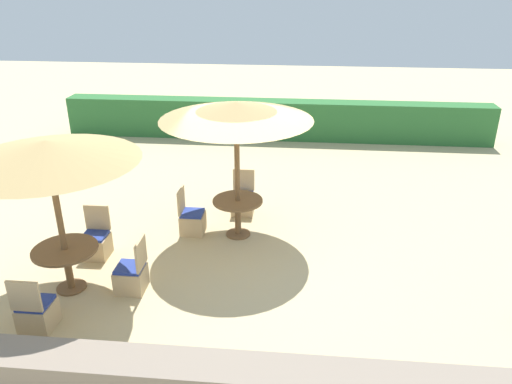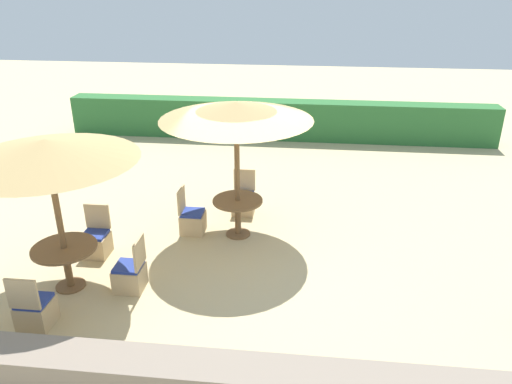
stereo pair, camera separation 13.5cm
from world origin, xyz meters
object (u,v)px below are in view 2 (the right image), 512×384
Objects in this scene: round_table_center at (238,208)px; parasol_front_left at (47,150)px; patio_chair_center_west at (192,220)px; patio_chair_front_left_north at (96,242)px; round_table_front_left at (66,256)px; patio_chair_front_left_south at (35,311)px; patio_chair_center_north at (244,202)px; patio_chair_front_left_east at (130,275)px; parasol_center at (236,111)px.

parasol_front_left is (-2.50, -2.08, 1.80)m from round_table_center.
patio_chair_center_west and patio_chair_front_left_north have the same top height.
round_table_front_left is 1.06m from patio_chair_front_left_south.
patio_chair_center_north and patio_chair_front_left_east have the same top height.
parasol_center reaches higher than round_table_front_left.
parasol_center reaches higher than patio_chair_center_north.
patio_chair_front_left_east is (-1.45, -3.00, 0.00)m from patio_chair_center_north.
patio_chair_center_north is 3.95m from round_table_front_left.
patio_chair_front_left_north is at bearing -157.13° from round_table_center.
patio_chair_front_left_east and patio_chair_front_left_south have the same top height.
patio_chair_front_left_north is at bearing 88.18° from patio_chair_front_left_south.
parasol_front_left reaches higher than patio_chair_front_left_north.
patio_chair_front_left_south is (-2.53, -3.09, -2.23)m from parasol_center.
patio_chair_center_west is at bearing 52.95° from round_table_front_left.
patio_chair_front_left_south is (-1.06, -1.07, 0.00)m from patio_chair_front_left_east.
patio_chair_front_left_north is at bearing 45.43° from patio_chair_front_left_east.
round_table_center is 3.25m from round_table_front_left.
round_table_front_left is at bearing 51.04° from patio_chair_center_north.
round_table_center is 1.04× the size of patio_chair_front_left_east.
parasol_center reaches higher than patio_chair_front_left_north.
patio_chair_center_north is 0.34× the size of parasol_front_left.
patio_chair_center_west is 0.90× the size of round_table_front_left.
patio_chair_front_left_south is (-0.03, -1.01, -0.32)m from round_table_front_left.
patio_chair_center_north is 1.00× the size of patio_chair_front_left_east.
patio_chair_front_left_north is (0.03, 1.04, -2.12)m from parasol_front_left.
round_table_front_left is (-2.50, -2.08, -1.91)m from parasol_center.
parasol_front_left is (-1.58, -2.09, 2.12)m from patio_chair_center_west.
round_table_center is at bearing 89.34° from patio_chair_center_west.
round_table_front_left is 1.11× the size of patio_chair_front_left_east.
parasol_front_left reaches higher than patio_chair_center_north.
patio_chair_front_left_north is at bearing 88.16° from round_table_front_left.
patio_chair_front_left_south is (-0.03, -1.01, -2.12)m from parasol_front_left.
patio_chair_center_north is at bearing 91.44° from parasol_center.
patio_chair_front_left_north is (0.06, 2.05, 0.00)m from patio_chair_front_left_south.
parasol_front_left is at bearing 93.33° from patio_chair_front_left_east.
patio_chair_center_north and patio_chair_front_left_south have the same top height.
patio_chair_front_left_east reaches higher than round_table_front_left.
patio_chair_front_left_north is (0.03, 1.04, -0.32)m from round_table_front_left.
parasol_front_left is 2.34m from patio_chair_front_left_south.
patio_chair_center_west is 1.00× the size of patio_chair_front_left_east.
patio_chair_front_left_east is at bearing -15.21° from patio_chair_center_west.
patio_chair_center_north is (-0.02, 0.98, -0.31)m from round_table_center.
patio_chair_center_west and patio_chair_front_left_south have the same top height.
round_table_center is at bearing 91.44° from patio_chair_center_north.
patio_chair_front_left_north is at bearing 88.16° from parasol_front_left.
round_table_front_left is 1.11× the size of patio_chair_front_left_south.
patio_chair_center_west is at bearing -15.21° from patio_chair_front_left_east.
parasol_center is 1.03× the size of parasol_front_left.
parasol_front_left is 1.80m from round_table_front_left.
patio_chair_front_left_north is (-1.54, -1.05, 0.00)m from patio_chair_center_west.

